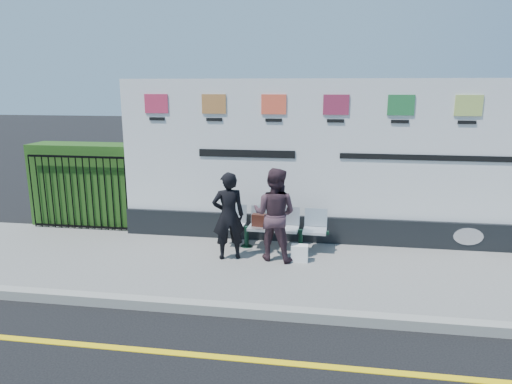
# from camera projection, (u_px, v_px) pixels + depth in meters

# --- Properties ---
(ground) EXTENTS (80.00, 80.00, 0.00)m
(ground) POSITION_uv_depth(u_px,v_px,m) (286.00, 363.00, 5.04)
(ground) COLOR black
(pavement) EXTENTS (14.00, 3.00, 0.12)m
(pavement) POSITION_uv_depth(u_px,v_px,m) (300.00, 270.00, 7.43)
(pavement) COLOR slate
(pavement) RESTS_ON ground
(kerb) EXTENTS (14.00, 0.18, 0.14)m
(kerb) POSITION_uv_depth(u_px,v_px,m) (293.00, 314.00, 5.98)
(kerb) COLOR gray
(kerb) RESTS_ON ground
(yellow_line) EXTENTS (14.00, 0.10, 0.01)m
(yellow_line) POSITION_uv_depth(u_px,v_px,m) (286.00, 363.00, 5.03)
(yellow_line) COLOR yellow
(yellow_line) RESTS_ON ground
(billboard) EXTENTS (8.00, 0.30, 3.00)m
(billboard) POSITION_uv_depth(u_px,v_px,m) (333.00, 174.00, 8.34)
(billboard) COLOR black
(billboard) RESTS_ON pavement
(hedge) EXTENTS (2.35, 0.70, 1.70)m
(hedge) POSITION_uv_depth(u_px,v_px,m) (89.00, 184.00, 9.63)
(hedge) COLOR #234A16
(hedge) RESTS_ON pavement
(railing) EXTENTS (2.05, 0.06, 1.54)m
(railing) POSITION_uv_depth(u_px,v_px,m) (78.00, 192.00, 9.22)
(railing) COLOR black
(railing) RESTS_ON pavement
(bench) EXTENTS (1.90, 0.58, 0.40)m
(bench) POSITION_uv_depth(u_px,v_px,m) (273.00, 238.00, 8.22)
(bench) COLOR silver
(bench) RESTS_ON pavement
(woman_left) EXTENTS (0.63, 0.52, 1.50)m
(woman_left) POSITION_uv_depth(u_px,v_px,m) (228.00, 216.00, 7.63)
(woman_left) COLOR black
(woman_left) RESTS_ON pavement
(woman_right) EXTENTS (0.87, 0.75, 1.57)m
(woman_right) POSITION_uv_depth(u_px,v_px,m) (275.00, 214.00, 7.60)
(woman_right) COLOR #3C272F
(woman_right) RESTS_ON pavement
(handbag_brown) EXTENTS (0.30, 0.16, 0.22)m
(handbag_brown) POSITION_uv_depth(u_px,v_px,m) (260.00, 220.00, 8.19)
(handbag_brown) COLOR black
(handbag_brown) RESTS_ON bench
(carrier_bag_white) EXTENTS (0.28, 0.17, 0.28)m
(carrier_bag_white) POSITION_uv_depth(u_px,v_px,m) (299.00, 253.00, 7.63)
(carrier_bag_white) COLOR white
(carrier_bag_white) RESTS_ON pavement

